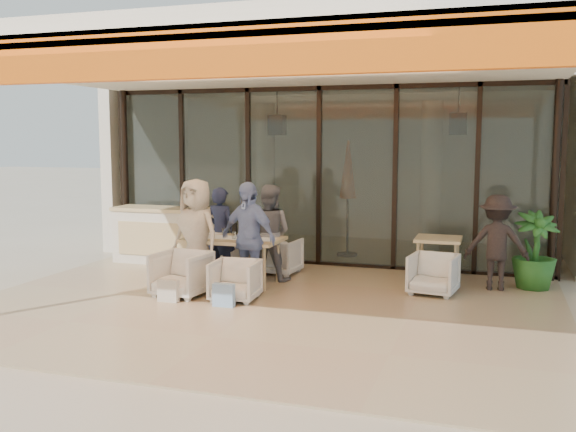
% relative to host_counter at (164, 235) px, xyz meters
% --- Properties ---
extents(ground, '(70.00, 70.00, 0.00)m').
position_rel_host_counter_xyz_m(ground, '(2.75, -2.30, -0.53)').
color(ground, '#C6B293').
rests_on(ground, ground).
extents(terrace_floor, '(8.00, 6.00, 0.01)m').
position_rel_host_counter_xyz_m(terrace_floor, '(2.75, -2.30, -0.53)').
color(terrace_floor, tan).
rests_on(terrace_floor, ground).
extents(terrace_structure, '(8.00, 6.00, 3.40)m').
position_rel_host_counter_xyz_m(terrace_structure, '(2.75, -2.56, 2.72)').
color(terrace_structure, silver).
rests_on(terrace_structure, ground).
extents(glass_storefront, '(8.08, 0.10, 3.20)m').
position_rel_host_counter_xyz_m(glass_storefront, '(2.75, 0.70, 1.07)').
color(glass_storefront, '#9EADA3').
rests_on(glass_storefront, ground).
extents(interior_block, '(9.05, 3.62, 3.52)m').
position_rel_host_counter_xyz_m(interior_block, '(2.75, 3.02, 1.70)').
color(interior_block, silver).
rests_on(interior_block, ground).
extents(host_counter, '(1.85, 0.65, 1.04)m').
position_rel_host_counter_xyz_m(host_counter, '(0.00, 0.00, 0.00)').
color(host_counter, silver).
rests_on(host_counter, ground).
extents(dining_table, '(1.50, 0.90, 0.93)m').
position_rel_host_counter_xyz_m(dining_table, '(1.87, -1.18, 0.16)').
color(dining_table, '#D6C082').
rests_on(dining_table, ground).
extents(chair_far_left, '(0.62, 0.59, 0.59)m').
position_rel_host_counter_xyz_m(chair_far_left, '(1.46, -0.23, -0.24)').
color(chair_far_left, white).
rests_on(chair_far_left, ground).
extents(chair_far_right, '(0.71, 0.68, 0.68)m').
position_rel_host_counter_xyz_m(chair_far_right, '(2.30, -0.23, -0.19)').
color(chair_far_right, white).
rests_on(chair_far_right, ground).
extents(chair_near_left, '(0.78, 0.74, 0.73)m').
position_rel_host_counter_xyz_m(chair_near_left, '(1.46, -2.13, -0.16)').
color(chair_near_left, white).
rests_on(chair_near_left, ground).
extents(chair_near_right, '(0.67, 0.63, 0.65)m').
position_rel_host_counter_xyz_m(chair_near_right, '(2.30, -2.13, -0.21)').
color(chair_near_right, white).
rests_on(chair_near_right, ground).
extents(diner_navy, '(0.60, 0.44, 1.50)m').
position_rel_host_counter_xyz_m(diner_navy, '(1.46, -0.73, 0.22)').
color(diner_navy, '#1A233A').
rests_on(diner_navy, ground).
extents(diner_grey, '(0.76, 0.59, 1.56)m').
position_rel_host_counter_xyz_m(diner_grey, '(2.30, -0.73, 0.25)').
color(diner_grey, slate).
rests_on(diner_grey, ground).
extents(diner_cream, '(0.94, 0.74, 1.69)m').
position_rel_host_counter_xyz_m(diner_cream, '(1.46, -1.63, 0.31)').
color(diner_cream, beige).
rests_on(diner_cream, ground).
extents(diner_periwinkle, '(1.05, 0.70, 1.66)m').
position_rel_host_counter_xyz_m(diner_periwinkle, '(2.30, -1.63, 0.30)').
color(diner_periwinkle, '#6F81BA').
rests_on(diner_periwinkle, ground).
extents(tote_bag_cream, '(0.30, 0.10, 0.34)m').
position_rel_host_counter_xyz_m(tote_bag_cream, '(1.46, -2.53, -0.36)').
color(tote_bag_cream, silver).
rests_on(tote_bag_cream, ground).
extents(tote_bag_blue, '(0.30, 0.10, 0.34)m').
position_rel_host_counter_xyz_m(tote_bag_blue, '(2.30, -2.53, -0.36)').
color(tote_bag_blue, '#99BFD8').
rests_on(tote_bag_blue, ground).
extents(side_table, '(0.70, 0.70, 0.74)m').
position_rel_host_counter_xyz_m(side_table, '(4.92, -0.15, 0.11)').
color(side_table, '#D6C082').
rests_on(side_table, ground).
extents(side_chair, '(0.74, 0.70, 0.68)m').
position_rel_host_counter_xyz_m(side_chair, '(4.92, -0.90, -0.19)').
color(side_chair, white).
rests_on(side_chair, ground).
extents(standing_woman, '(0.95, 0.56, 1.46)m').
position_rel_host_counter_xyz_m(standing_woman, '(5.79, -0.34, 0.20)').
color(standing_woman, black).
rests_on(standing_woman, ground).
extents(potted_palm, '(0.85, 0.85, 1.20)m').
position_rel_host_counter_xyz_m(potted_palm, '(6.34, -0.08, 0.07)').
color(potted_palm, '#1E5919').
rests_on(potted_palm, ground).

